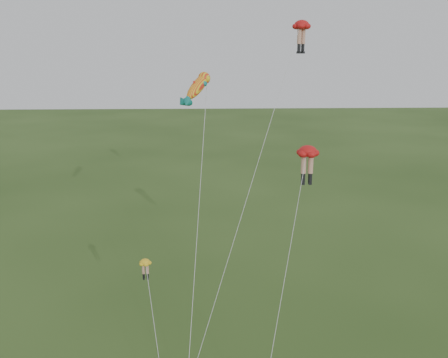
{
  "coord_description": "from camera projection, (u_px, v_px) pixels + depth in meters",
  "views": [
    {
      "loc": [
        0.15,
        -27.24,
        21.3
      ],
      "look_at": [
        1.41,
        6.0,
        12.45
      ],
      "focal_mm": 40.0,
      "sensor_mm": 36.0,
      "label": 1
    }
  ],
  "objects": [
    {
      "name": "legs_kite_red_high",
      "position": [
        300.0,
        32.0,
        38.27
      ],
      "size": [
        10.11,
        14.95,
        23.29
      ],
      "rotation": [
        0.0,
        0.0,
        0.65
      ],
      "color": "red",
      "rests_on": "ground"
    },
    {
      "name": "legs_kite_yellow",
      "position": [
        146.0,
        272.0,
        33.51
      ],
      "size": [
        2.66,
        9.01,
        7.36
      ],
      "rotation": [
        0.0,
        0.0,
        0.06
      ],
      "color": "yellow",
      "rests_on": "ground"
    },
    {
      "name": "fish_kite",
      "position": [
        198.0,
        88.0,
        33.53
      ],
      "size": [
        2.37,
        10.35,
        19.86
      ],
      "rotation": [
        0.64,
        0.0,
        -0.7
      ],
      "color": "yellow",
      "rests_on": "ground"
    },
    {
      "name": "legs_kite_red_mid",
      "position": [
        307.0,
        157.0,
        33.86
      ],
      "size": [
        4.96,
        10.0,
        14.83
      ],
      "rotation": [
        0.0,
        0.0,
        0.02
      ],
      "color": "red",
      "rests_on": "ground"
    }
  ]
}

